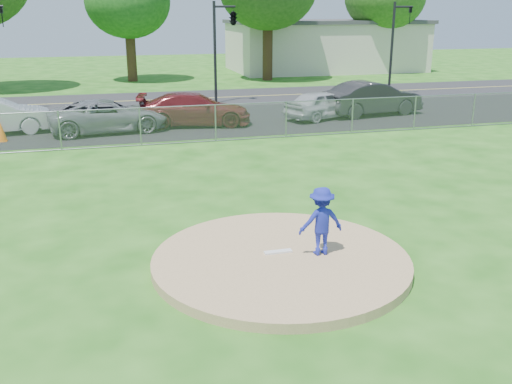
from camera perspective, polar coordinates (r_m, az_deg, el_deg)
ground at (r=21.33m, az=-5.62°, el=3.77°), size 120.00×120.00×0.00m
pitchers_mound at (r=12.06m, az=2.49°, el=-6.89°), size 5.40×5.40×0.20m
pitching_rubber at (r=12.18m, az=2.22°, el=-6.00°), size 0.60×0.15×0.04m
chain_link_fence at (r=23.10m, az=-6.52°, el=6.72°), size 40.00×0.06×1.50m
parking_lot at (r=27.62m, az=-7.92°, el=6.90°), size 50.00×8.00×0.01m
street at (r=34.98m, az=-9.55°, el=9.09°), size 60.00×7.00×0.01m
commercial_building at (r=52.25m, az=6.89°, el=14.37°), size 16.40×9.40×4.30m
traffic_signal_center at (r=33.26m, az=-2.48°, el=16.85°), size 1.42×2.48×5.60m
traffic_signal_right at (r=36.94m, az=13.81°, el=14.53°), size 1.28×0.20×5.60m
pitcher at (r=11.95m, az=6.54°, el=-2.91°), size 0.95×0.55×1.46m
traffic_cone at (r=25.46m, az=-24.12°, el=5.52°), size 0.40×0.40×0.79m
parked_car_gray at (r=25.91m, az=-14.56°, el=7.39°), size 5.33×2.96×1.41m
parked_car_darkred at (r=26.68m, az=-6.16°, el=8.23°), size 5.42×2.92×1.49m
parked_car_pearl at (r=28.42m, az=6.70°, el=8.69°), size 4.41×3.07×1.39m
parked_car_charcoal at (r=29.86m, az=11.55°, el=9.17°), size 5.34×2.58×1.69m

